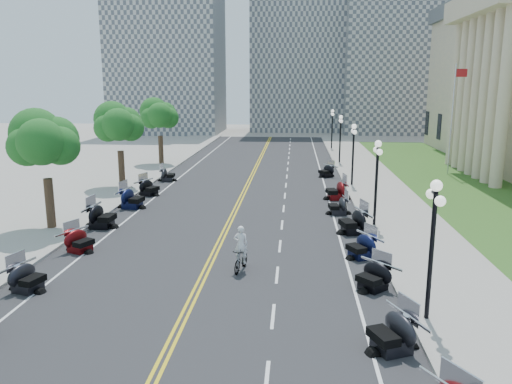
{
  "coord_description": "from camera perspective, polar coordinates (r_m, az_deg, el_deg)",
  "views": [
    {
      "loc": [
        3.89,
        -24.63,
        8.18
      ],
      "look_at": [
        1.65,
        3.93,
        2.0
      ],
      "focal_mm": 35.0,
      "sensor_mm": 36.0,
      "label": 1
    }
  ],
  "objects": [
    {
      "name": "motorcycle_s_8",
      "position": [
        38.32,
        -12.13,
        0.6
      ],
      "size": [
        2.5,
        2.5,
        1.34
      ],
      "primitive_type": null,
      "rotation": [
        0.0,
        0.0,
        1.17
      ],
      "color": "black",
      "rests_on": "road"
    },
    {
      "name": "centerline_yellow_a",
      "position": [
        35.81,
        -2.07,
        -1.02
      ],
      "size": [
        0.12,
        90.0,
        0.0
      ],
      "primitive_type": "cube",
      "color": "yellow",
      "rests_on": "road"
    },
    {
      "name": "tree_3",
      "position": [
        41.19,
        -15.36,
        6.97
      ],
      "size": [
        4.8,
        4.8,
        9.2
      ],
      "primitive_type": null,
      "color": "#235619",
      "rests_on": "sidewalk_south"
    },
    {
      "name": "lane_dash_17",
      "position": [
        69.12,
        3.89,
        5.36
      ],
      "size": [
        0.12,
        2.0,
        0.0
      ],
      "primitive_type": "cube",
      "color": "white",
      "rests_on": "road"
    },
    {
      "name": "centerline_yellow_b",
      "position": [
        35.78,
        -1.68,
        -1.03
      ],
      "size": [
        0.12,
        90.0,
        0.0
      ],
      "primitive_type": "cube",
      "color": "yellow",
      "rests_on": "road"
    },
    {
      "name": "motorcycle_n_7",
      "position": [
        32.45,
        9.38,
        -1.44
      ],
      "size": [
        2.02,
        2.02,
        1.27
      ],
      "primitive_type": null,
      "rotation": [
        0.0,
        0.0,
        -1.45
      ],
      "color": "black",
      "rests_on": "road"
    },
    {
      "name": "lane_dash_12",
      "position": [
        49.32,
        3.62,
        2.62
      ],
      "size": [
        0.12,
        2.0,
        0.0
      ],
      "primitive_type": "cube",
      "color": "white",
      "rests_on": "road"
    },
    {
      "name": "lane_dash_16",
      "position": [
        65.15,
        3.85,
        4.94
      ],
      "size": [
        0.12,
        2.0,
        0.0
      ],
      "primitive_type": "cube",
      "color": "white",
      "rests_on": "road"
    },
    {
      "name": "lane_dash_11",
      "position": [
        45.38,
        3.54,
        1.78
      ],
      "size": [
        0.12,
        2.0,
        0.0
      ],
      "primitive_type": "cube",
      "color": "white",
      "rests_on": "road"
    },
    {
      "name": "lane_dash_3",
      "position": [
        15.06,
        1.23,
        -20.68
      ],
      "size": [
        0.12,
        2.0,
        0.0
      ],
      "primitive_type": "cube",
      "color": "white",
      "rests_on": "road"
    },
    {
      "name": "edge_line_north",
      "position": [
        35.67,
        8.4,
        -1.2
      ],
      "size": [
        0.12,
        90.0,
        0.0
      ],
      "primitive_type": "cube",
      "color": "white",
      "rests_on": "road"
    },
    {
      "name": "flagpole",
      "position": [
        48.82,
        21.47,
        7.61
      ],
      "size": [
        1.1,
        0.2,
        10.0
      ],
      "primitive_type": null,
      "color": "silver",
      "rests_on": "ground"
    },
    {
      "name": "cyclist_rider",
      "position": [
        22.05,
        -1.76,
        -4.29
      ],
      "size": [
        0.64,
        0.42,
        1.75
      ],
      "primitive_type": "imported",
      "rotation": [
        0.0,
        0.0,
        3.14
      ],
      "color": "silver",
      "rests_on": "bicycle"
    },
    {
      "name": "motorcycle_n_3",
      "position": [
        16.65,
        15.29,
        -15.04
      ],
      "size": [
        2.58,
        2.58,
        1.37
      ],
      "primitive_type": null,
      "rotation": [
        0.0,
        0.0,
        -1.16
      ],
      "color": "black",
      "rests_on": "road"
    },
    {
      "name": "road",
      "position": [
        35.8,
        -1.88,
        -1.04
      ],
      "size": [
        16.0,
        90.0,
        0.01
      ],
      "primitive_type": "cube",
      "color": "#333335",
      "rests_on": "ground"
    },
    {
      "name": "motorcycle_n_8",
      "position": [
        36.61,
        9.16,
        0.3
      ],
      "size": [
        2.46,
        2.46,
        1.49
      ],
      "primitive_type": null,
      "rotation": [
        0.0,
        0.0,
        -1.4
      ],
      "color": "#590A0C",
      "rests_on": "road"
    },
    {
      "name": "motorcycle_s_6",
      "position": [
        30.37,
        -17.24,
        -2.53
      ],
      "size": [
        2.31,
        2.31,
        1.52
      ],
      "primitive_type": null,
      "rotation": [
        0.0,
        0.0,
        1.51
      ],
      "color": "black",
      "rests_on": "road"
    },
    {
      "name": "lane_dash_9",
      "position": [
        37.54,
        3.32,
        -0.42
      ],
      "size": [
        0.12,
        2.0,
        0.0
      ],
      "primitive_type": "cube",
      "color": "white",
      "rests_on": "road"
    },
    {
      "name": "distant_block_b",
      "position": [
        92.88,
        4.73,
        16.35
      ],
      "size": [
        16.0,
        12.0,
        30.0
      ],
      "primitive_type": "cube",
      "color": "gray",
      "rests_on": "ground"
    },
    {
      "name": "motorcycle_s_5",
      "position": [
        26.44,
        -19.53,
        -5.16
      ],
      "size": [
        2.36,
        2.36,
        1.25
      ],
      "primitive_type": null,
      "rotation": [
        0.0,
        0.0,
        1.14
      ],
      "color": "#590A0C",
      "rests_on": "road"
    },
    {
      "name": "motorcycle_s_7",
      "position": [
        34.6,
        -13.99,
        -0.59
      ],
      "size": [
        2.44,
        2.44,
        1.5
      ],
      "primitive_type": null,
      "rotation": [
        0.0,
        0.0,
        1.42
      ],
      "color": "black",
      "rests_on": "road"
    },
    {
      "name": "motorcycle_n_6",
      "position": [
        28.42,
        11.08,
        -3.22
      ],
      "size": [
        2.66,
        2.66,
        1.5
      ],
      "primitive_type": null,
      "rotation": [
        0.0,
        0.0,
        -1.29
      ],
      "color": "black",
      "rests_on": "road"
    },
    {
      "name": "lawn",
      "position": [
        45.48,
        21.81,
        1.0
      ],
      "size": [
        9.0,
        60.0,
        0.1
      ],
      "primitive_type": "cube",
      "color": "#356023",
      "rests_on": "ground"
    },
    {
      "name": "motorcycle_n_5",
      "position": [
        24.59,
        11.95,
        -5.96
      ],
      "size": [
        2.49,
        2.49,
        1.28
      ],
      "primitive_type": null,
      "rotation": [
        0.0,
        0.0,
        -1.07
      ],
      "color": "black",
      "rests_on": "road"
    },
    {
      "name": "tree_2",
      "position": [
        30.23,
        -22.99,
        4.69
      ],
      "size": [
        4.8,
        4.8,
        9.2
      ],
      "primitive_type": null,
      "color": "#235619",
      "rests_on": "sidewalk_south"
    },
    {
      "name": "street_lamp_5",
      "position": [
        65.04,
        8.68,
        7.11
      ],
      "size": [
        0.5,
        1.2,
        4.9
      ],
      "primitive_type": null,
      "color": "black",
      "rests_on": "sidewalk_north"
    },
    {
      "name": "street_lamp_2",
      "position": [
        29.55,
        13.57,
        0.94
      ],
      "size": [
        0.5,
        1.2,
        4.9
      ],
      "primitive_type": null,
      "color": "black",
      "rests_on": "sidewalk_north"
    },
    {
      "name": "distant_block_a",
      "position": [
        89.48,
        -10.04,
        15.08
      ],
      "size": [
        18.0,
        14.0,
        26.0
      ],
      "primitive_type": "cube",
      "color": "gray",
      "rests_on": "ground"
    },
    {
      "name": "lane_dash_8",
      "position": [
        33.65,
        3.18,
        -1.9
      ],
      "size": [
        0.12,
        2.0,
        0.0
      ],
      "primitive_type": "cube",
      "color": "white",
      "rests_on": "road"
    },
    {
      "name": "lane_dash_7",
      "position": [
        29.78,
        2.99,
        -3.76
      ],
      "size": [
        0.12,
        2.0,
        0.0
      ],
      "primitive_type": "cube",
      "color": "white",
      "rests_on": "road"
    },
    {
      "name": "motorcycle_s_4",
      "position": [
        22.35,
        -24.71,
        -8.74
      ],
      "size": [
        2.22,
        2.22,
        1.26
      ],
      "primitive_type": null,
      "rotation": [
        0.0,
        0.0,
        1.3
      ],
      "color": "black",
      "rests_on": "road"
    },
    {
      "name": "street_lamp_1",
      "position": [
        18.17,
        19.41,
        -6.44
      ],
      "size": [
        0.5,
        1.2,
        4.9
      ],
      "primitive_type": null,
      "color": "black",
      "rests_on": "sidewalk_north"
    },
    {
      "name": "tree_4",
      "position": [
        52.61,
        -10.95,
        8.22
      ],
      "size": [
        4.8,
        4.8,
        9.2
      ],
      "primitive_type": null,
      "color": "#235619",
      "rests_on": "sidewalk_south"
    },
    {
      "name": "edge_line_south",
      "position": [
        37.04,
        -11.77,
        -0.83
      ],
      "size": [
        0.12,
        90.0,
        0.0
      ],
      "primitive_type": "cube",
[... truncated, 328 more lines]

